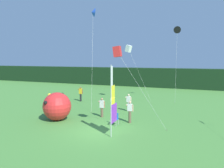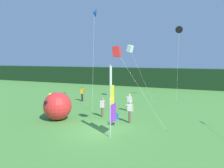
% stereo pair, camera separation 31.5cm
% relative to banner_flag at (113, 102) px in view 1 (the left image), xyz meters
% --- Properties ---
extents(ground_plane, '(120.00, 120.00, 0.00)m').
position_rel_banner_flag_xyz_m(ground_plane, '(-1.16, 0.42, -2.20)').
color(ground_plane, '#478438').
extents(distant_treeline, '(80.00, 2.40, 3.33)m').
position_rel_banner_flag_xyz_m(distant_treeline, '(-1.16, 26.07, -0.53)').
color(distant_treeline, black).
rests_on(distant_treeline, ground).
extents(banner_flag, '(0.06, 1.03, 4.59)m').
position_rel_banner_flag_xyz_m(banner_flag, '(0.00, 0.00, 0.00)').
color(banner_flag, '#B7B7BC').
rests_on(banner_flag, ground).
extents(person_near_banner, '(0.55, 0.48, 1.71)m').
position_rel_banner_flag_xyz_m(person_near_banner, '(0.16, 3.17, -1.28)').
color(person_near_banner, brown).
rests_on(person_near_banner, ground).
extents(person_mid_field, '(0.55, 0.48, 1.66)m').
position_rel_banner_flag_xyz_m(person_mid_field, '(-1.08, 6.74, -1.32)').
color(person_mid_field, '#B7B2A3').
rests_on(person_mid_field, ground).
extents(person_far_left, '(0.55, 0.48, 1.65)m').
position_rel_banner_flag_xyz_m(person_far_left, '(-2.56, 3.94, -1.32)').
color(person_far_left, brown).
rests_on(person_far_left, ground).
extents(person_far_right, '(0.55, 0.48, 1.72)m').
position_rel_banner_flag_xyz_m(person_far_right, '(-7.79, 9.42, -1.28)').
color(person_far_right, black).
rests_on(person_far_right, ground).
extents(inflatable_balloon, '(2.27, 2.29, 2.27)m').
position_rel_banner_flag_xyz_m(inflatable_balloon, '(-5.51, 1.69, -1.06)').
color(inflatable_balloon, red).
rests_on(inflatable_balloon, ground).
extents(folding_chair, '(0.51, 0.51, 0.89)m').
position_rel_banner_flag_xyz_m(folding_chair, '(-0.73, 2.22, -1.69)').
color(folding_chair, '#BCBCC1').
rests_on(folding_chair, ground).
extents(kite_blue_delta_0, '(1.96, 4.03, 10.25)m').
position_rel_banner_flag_xyz_m(kite_blue_delta_0, '(-5.59, 8.45, 7.55)').
color(kite_blue_delta_0, brown).
rests_on(kite_blue_delta_0, ground).
extents(kite_black_delta_1, '(0.83, 1.54, 8.65)m').
position_rel_banner_flag_xyz_m(kite_black_delta_1, '(2.46, 13.62, 6.00)').
color(kite_black_delta_1, brown).
rests_on(kite_black_delta_1, ground).
extents(kite_white_box_2, '(3.38, 0.81, 6.57)m').
position_rel_banner_flag_xyz_m(kite_white_box_2, '(-2.75, 11.85, 3.90)').
color(kite_white_box_2, brown).
rests_on(kite_white_box_2, ground).
extents(kite_red_box_3, '(3.42, 1.76, 5.78)m').
position_rel_banner_flag_xyz_m(kite_red_box_3, '(0.00, 0.83, 3.19)').
color(kite_red_box_3, brown).
rests_on(kite_red_box_3, ground).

